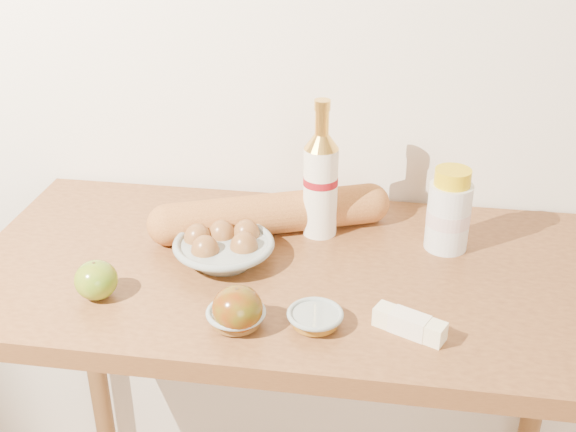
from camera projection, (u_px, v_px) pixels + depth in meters
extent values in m
cube|color=white|center=(316.00, 10.00, 1.45)|extent=(3.50, 0.02, 2.60)
cube|color=brown|center=(290.00, 275.00, 1.35)|extent=(1.20, 0.60, 0.04)
cylinder|color=brown|center=(94.00, 353.00, 1.86)|extent=(0.05, 0.05, 0.86)
cylinder|color=brown|center=(535.00, 399.00, 1.71)|extent=(0.05, 0.05, 0.86)
cylinder|color=white|center=(320.00, 192.00, 1.41)|extent=(0.08, 0.08, 0.18)
cylinder|color=maroon|center=(321.00, 181.00, 1.40)|extent=(0.08, 0.08, 0.02)
cone|color=gold|center=(322.00, 141.00, 1.37)|extent=(0.08, 0.08, 0.03)
cylinder|color=gold|center=(322.00, 122.00, 1.35)|extent=(0.03, 0.03, 0.05)
cylinder|color=gold|center=(322.00, 105.00, 1.33)|extent=(0.04, 0.04, 0.02)
cylinder|color=silver|center=(448.00, 217.00, 1.37)|extent=(0.09, 0.09, 0.13)
cylinder|color=beige|center=(448.00, 217.00, 1.37)|extent=(0.09, 0.09, 0.03)
cylinder|color=#E0B80B|center=(453.00, 177.00, 1.34)|extent=(0.08, 0.08, 0.03)
torus|color=gray|center=(224.00, 244.00, 1.34)|extent=(0.24, 0.24, 0.01)
ellipsoid|color=brown|center=(205.00, 252.00, 1.32)|extent=(0.07, 0.07, 0.07)
ellipsoid|color=brown|center=(244.00, 249.00, 1.33)|extent=(0.07, 0.07, 0.07)
ellipsoid|color=brown|center=(222.00, 236.00, 1.37)|extent=(0.07, 0.07, 0.07)
ellipsoid|color=brown|center=(198.00, 240.00, 1.36)|extent=(0.07, 0.07, 0.07)
ellipsoid|color=brown|center=(246.00, 236.00, 1.38)|extent=(0.07, 0.07, 0.07)
cylinder|color=#C37A3B|center=(272.00, 214.00, 1.44)|extent=(0.41, 0.23, 0.08)
sphere|color=#C37A3B|center=(168.00, 225.00, 1.40)|extent=(0.11, 0.11, 0.08)
sphere|color=#C37A3B|center=(370.00, 203.00, 1.48)|extent=(0.11, 0.11, 0.08)
ellipsoid|color=olive|center=(96.00, 280.00, 1.24)|extent=(0.09, 0.09, 0.07)
cylinder|color=#453117|center=(94.00, 266.00, 1.22)|extent=(0.01, 0.01, 0.01)
ellipsoid|color=maroon|center=(237.00, 309.00, 1.16)|extent=(0.09, 0.09, 0.08)
cylinder|color=#483118|center=(237.00, 292.00, 1.14)|extent=(0.01, 0.01, 0.01)
torus|color=#8F9C97|center=(236.00, 312.00, 1.17)|extent=(0.12, 0.12, 0.01)
cylinder|color=brown|center=(236.00, 317.00, 1.18)|extent=(0.10, 0.10, 0.02)
torus|color=gray|center=(315.00, 314.00, 1.17)|extent=(0.10, 0.10, 0.01)
cylinder|color=brown|center=(315.00, 319.00, 1.17)|extent=(0.08, 0.08, 0.02)
cube|color=#FCF2C3|center=(409.00, 324.00, 1.15)|extent=(0.12, 0.08, 0.03)
cube|color=white|center=(409.00, 324.00, 1.15)|extent=(0.07, 0.06, 0.03)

